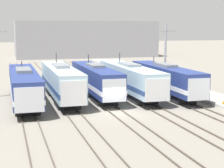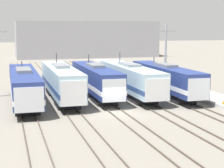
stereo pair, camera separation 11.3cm
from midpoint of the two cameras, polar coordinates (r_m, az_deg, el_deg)
ground_plane at (r=38.62m, az=0.93°, el=-4.47°), size 400.00×400.00×0.00m
rail_pair_far_left at (r=37.08m, az=-12.47°, el=-5.11°), size 1.50×120.00×0.15m
rail_pair_center_left at (r=37.58m, az=-5.63°, el=-4.76°), size 1.51×120.00×0.15m
rail_pair_center at (r=38.60m, az=0.93°, el=-4.36°), size 1.51×120.00×0.15m
rail_pair_center_right at (r=40.10m, az=7.07°, el=-3.94°), size 1.51×120.00×0.15m
rail_pair_far_right at (r=42.02m, az=12.71°, el=-3.51°), size 1.50×120.00×0.15m
locomotive_far_left at (r=43.89m, az=-13.15°, el=-0.32°), size 3.01×18.70×4.58m
locomotive_center_left at (r=45.60m, az=-7.62°, el=0.32°), size 2.95×17.66×5.49m
locomotive_center at (r=47.10m, az=-2.36°, el=0.55°), size 2.86×17.46×5.13m
locomotive_center_right at (r=48.17m, az=2.87°, el=0.74°), size 3.08×18.92×5.30m
locomotive_far_right at (r=48.51m, az=8.41°, el=0.68°), size 2.85×17.77×4.80m
catenary_tower_right at (r=54.10m, az=8.22°, el=4.51°), size 3.08×0.31×9.37m
traffic_cone at (r=42.59m, az=16.66°, el=-2.65°), size 0.31×0.31×0.51m
depot_building at (r=115.00m, az=-3.97°, el=6.84°), size 41.64×15.91×10.62m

